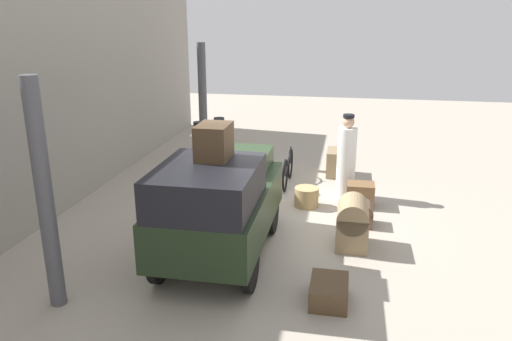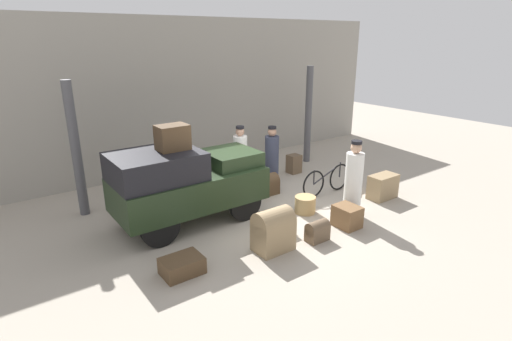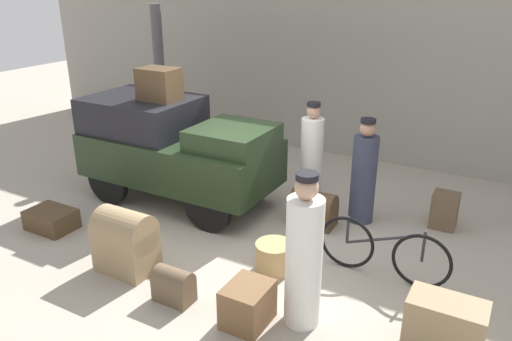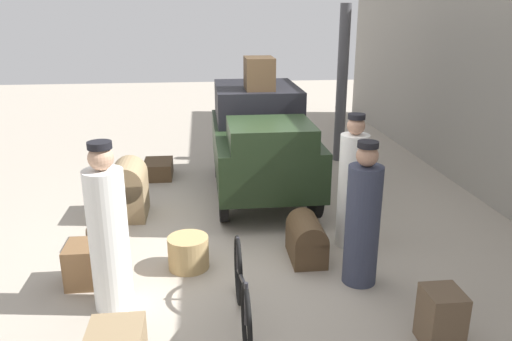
% 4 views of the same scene
% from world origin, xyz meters
% --- Properties ---
extents(ground_plane, '(30.00, 30.00, 0.00)m').
position_xyz_m(ground_plane, '(0.00, 0.00, 0.00)').
color(ground_plane, '#A89E8E').
extents(canopy_pillar_left, '(0.21, 0.21, 3.08)m').
position_xyz_m(canopy_pillar_left, '(-3.24, 2.28, 1.54)').
color(canopy_pillar_left, '#4C4C51').
rests_on(canopy_pillar_left, ground).
extents(truck, '(3.25, 1.52, 1.72)m').
position_xyz_m(truck, '(-1.51, 0.46, 0.96)').
color(truck, black).
rests_on(truck, ground).
extents(bicycle, '(1.68, 0.04, 0.78)m').
position_xyz_m(bicycle, '(2.24, -0.16, 0.37)').
color(bicycle, black).
rests_on(bicycle, ground).
extents(wicker_basket, '(0.49, 0.49, 0.40)m').
position_xyz_m(wicker_basket, '(0.97, -0.70, 0.20)').
color(wicker_basket, tan).
rests_on(wicker_basket, ground).
extents(porter_standing_middle, '(0.37, 0.37, 1.76)m').
position_xyz_m(porter_standing_middle, '(0.57, 1.40, 0.81)').
color(porter_standing_middle, white).
rests_on(porter_standing_middle, ground).
extents(porter_lifting_near_truck, '(0.38, 0.38, 1.66)m').
position_xyz_m(porter_lifting_near_truck, '(1.50, 1.24, 0.76)').
color(porter_lifting_near_truck, '#33384C').
rests_on(porter_lifting_near_truck, ground).
extents(porter_with_bicycle, '(0.40, 0.40, 1.79)m').
position_xyz_m(porter_with_bicycle, '(1.71, -1.46, 0.82)').
color(porter_with_bicycle, white).
rests_on(porter_with_bicycle, ground).
extents(suitcase_small_leather, '(0.69, 0.41, 0.55)m').
position_xyz_m(suitcase_small_leather, '(0.90, 0.75, 0.26)').
color(suitcase_small_leather, '#4C3823').
rests_on(suitcase_small_leather, ground).
extents(suitcase_black_upright, '(0.46, 0.55, 0.48)m').
position_xyz_m(suitcase_black_upright, '(1.20, -1.78, 0.24)').
color(suitcase_black_upright, brown).
rests_on(suitcase_black_upright, ground).
extents(suitcase_tan_flat, '(0.73, 0.52, 0.85)m').
position_xyz_m(suitcase_tan_flat, '(-0.72, -1.61, 0.43)').
color(suitcase_tan_flat, '#937A56').
rests_on(suitcase_tan_flat, ground).
extents(trunk_large_brown, '(0.70, 0.51, 0.30)m').
position_xyz_m(trunk_large_brown, '(-2.51, -1.32, 0.15)').
color(trunk_large_brown, '#4C3823').
rests_on(trunk_large_brown, ground).
extents(trunk_barrel_dark, '(0.47, 0.28, 0.43)m').
position_xyz_m(trunk_barrel_dark, '(0.24, -1.86, 0.21)').
color(trunk_barrel_dark, brown).
rests_on(trunk_barrel_dark, ground).
extents(trunk_umber_medium, '(0.37, 0.34, 0.56)m').
position_xyz_m(trunk_umber_medium, '(2.68, 1.64, 0.28)').
color(trunk_umber_medium, brown).
rests_on(trunk_umber_medium, ground).
extents(trunk_on_truck_roof, '(0.63, 0.46, 0.52)m').
position_xyz_m(trunk_on_truck_roof, '(-1.73, 0.46, 1.98)').
color(trunk_on_truck_roof, '#4C3823').
rests_on(trunk_on_truck_roof, truck).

